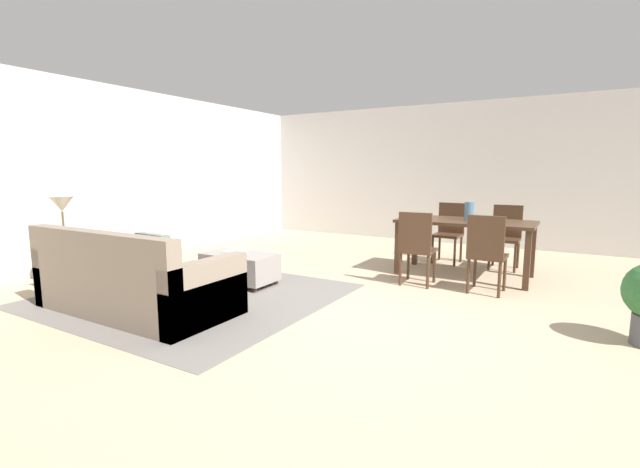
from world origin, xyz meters
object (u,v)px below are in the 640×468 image
Objects in this scene: side_table at (66,252)px; vase_centerpiece at (469,211)px; book_on_ottoman at (235,252)px; dining_chair_far_left at (449,229)px; ottoman_table at (240,267)px; dining_chair_near_right at (487,250)px; dining_chair_far_right at (506,233)px; couch at (133,283)px; table_lamp at (62,206)px; dining_chair_near_left at (417,244)px; dining_table at (465,227)px.

vase_centerpiece reaches higher than side_table.
book_on_ottoman is at bearing -142.10° from vase_centerpiece.
vase_centerpiece reaches higher than book_on_ottoman.
book_on_ottoman is (-2.00, -2.69, -0.11)m from dining_chair_far_left.
ottoman_table is at bearing 0.42° from book_on_ottoman.
dining_chair_near_right is 3.77× the size of vase_centerpiece.
dining_chair_far_right is at bearing 44.21° from ottoman_table.
dining_chair_far_left and dining_chair_far_right have the same top height.
dining_chair_far_right is at bearing 53.60° from couch.
dining_chair_near_right reaches higher than ottoman_table.
dining_chair_near_left is at bearing 33.60° from table_lamp.
dining_table is at bearing -63.49° from dining_chair_far_left.
dining_table is 1.88× the size of dining_chair_near_left.
table_lamp reaches higher than dining_chair_far_left.
dining_chair_near_right is at bearing 28.76° from side_table.
table_lamp is 2.04m from book_on_ottoman.
ottoman_table is 3.32m from dining_chair_far_left.
vase_centerpiece is (0.03, 0.03, 0.21)m from dining_table.
table_lamp is 5.29m from dining_chair_far_left.
dining_chair_near_right is (0.81, 0.04, 0.00)m from dining_chair_near_left.
dining_chair_near_right reaches higher than couch.
dining_chair_near_right is (0.41, -0.78, -0.15)m from dining_table.
dining_chair_near_left is (1.93, 1.05, 0.30)m from ottoman_table.
dining_chair_far_right is (0.41, 0.80, -0.15)m from dining_table.
table_lamp is 0.57× the size of dining_chair_near_left.
vase_centerpiece is (2.36, 1.90, 0.66)m from ottoman_table.
dining_chair_far_left is (-0.01, 1.64, 0.00)m from dining_chair_near_left.
dining_table is 1.88× the size of dining_chair_near_right.
ottoman_table is (0.22, 1.36, -0.06)m from couch.
ottoman_table is 3.52× the size of book_on_ottoman.
vase_centerpiece is at bearing 114.88° from dining_chair_near_right.
dining_chair_far_left reaches higher than couch.
dining_table reaches higher than ottoman_table.
side_table is at bearing 14.04° from table_lamp.
dining_chair_far_right reaches higher than ottoman_table.
vase_centerpiece reaches higher than dining_chair_near_left.
dining_chair_near_right is 0.96m from vase_centerpiece.
vase_centerpiece is (3.92, 3.17, -0.13)m from table_lamp.
table_lamp is at bearing -151.24° from dining_chair_near_right.
book_on_ottoman is at bearing -126.65° from dining_chair_far_left.
table_lamp is 0.57× the size of dining_chair_near_right.
dining_chair_far_right is (4.30, 3.93, -0.49)m from table_lamp.
table_lamp is (-1.56, -1.27, 0.78)m from ottoman_table.
table_lamp reaches higher than couch.
dining_table is 3.06m from book_on_ottoman.
table_lamp is at bearing -131.37° from dining_chair_far_left.
couch is 3.24m from dining_chair_near_left.
dining_table reaches higher than book_on_ottoman.
dining_table is at bearing 38.76° from ottoman_table.
vase_centerpiece is (0.44, -0.79, 0.36)m from dining_chair_far_left.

